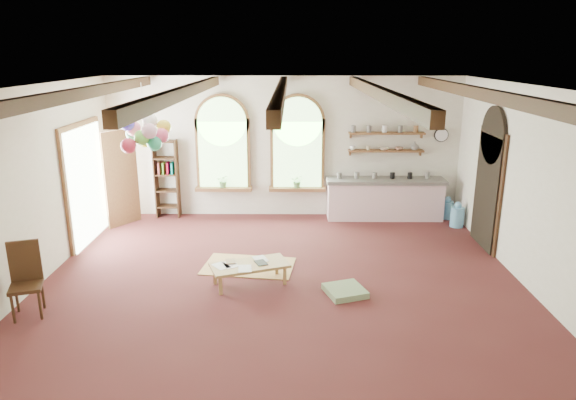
{
  "coord_description": "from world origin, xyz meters",
  "views": [
    {
      "loc": [
        0.17,
        -8.1,
        3.7
      ],
      "look_at": [
        0.1,
        0.6,
        1.19
      ],
      "focal_mm": 32.0,
      "sensor_mm": 36.0,
      "label": 1
    }
  ],
  "objects_px": {
    "kitchen_counter": "(385,198)",
    "coffee_table": "(250,266)",
    "side_chair": "(28,295)",
    "balloon_cluster": "(144,133)"
  },
  "relations": [
    {
      "from": "side_chair",
      "to": "balloon_cluster",
      "type": "relative_size",
      "value": 0.94
    },
    {
      "from": "kitchen_counter",
      "to": "coffee_table",
      "type": "bearing_deg",
      "value": -128.67
    },
    {
      "from": "coffee_table",
      "to": "balloon_cluster",
      "type": "relative_size",
      "value": 1.18
    },
    {
      "from": "coffee_table",
      "to": "side_chair",
      "type": "relative_size",
      "value": 1.26
    },
    {
      "from": "side_chair",
      "to": "balloon_cluster",
      "type": "distance_m",
      "value": 3.22
    },
    {
      "from": "coffee_table",
      "to": "side_chair",
      "type": "height_order",
      "value": "side_chair"
    },
    {
      "from": "side_chair",
      "to": "balloon_cluster",
      "type": "bearing_deg",
      "value": 60.11
    },
    {
      "from": "kitchen_counter",
      "to": "balloon_cluster",
      "type": "distance_m",
      "value": 5.6
    },
    {
      "from": "kitchen_counter",
      "to": "coffee_table",
      "type": "height_order",
      "value": "kitchen_counter"
    },
    {
      "from": "kitchen_counter",
      "to": "coffee_table",
      "type": "relative_size",
      "value": 1.95
    }
  ]
}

